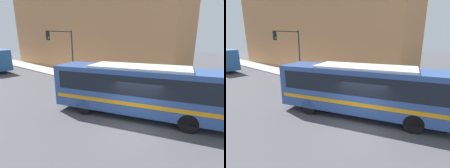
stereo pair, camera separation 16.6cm
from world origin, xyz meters
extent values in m
plane|color=#47474C|center=(0.00, 0.00, 0.00)|extent=(120.00, 120.00, 0.00)
cube|color=#B7B2A8|center=(6.15, 20.00, 0.09)|extent=(3.30, 70.00, 0.17)
cube|color=#B27A4C|center=(10.80, 17.08, 5.95)|extent=(6.00, 32.17, 11.90)
cube|color=#2D4C8C|center=(1.35, 0.70, 1.80)|extent=(5.77, 11.11, 2.69)
cube|color=black|center=(1.35, 0.70, 2.28)|extent=(5.53, 10.30, 1.13)
cube|color=orange|center=(1.35, 0.70, 1.20)|extent=(5.67, 10.71, 0.24)
cube|color=silver|center=(1.35, 0.70, 3.19)|extent=(4.02, 6.40, 0.16)
cylinder|color=black|center=(1.29, 4.25, 0.53)|extent=(0.60, 1.10, 1.06)
cylinder|color=black|center=(-0.74, 3.57, 0.53)|extent=(0.60, 1.10, 1.06)
cylinder|color=black|center=(3.32, -1.80, 0.53)|extent=(0.60, 1.10, 1.06)
cylinder|color=black|center=(1.29, -2.48, 0.53)|extent=(0.60, 1.10, 1.06)
cylinder|color=#999999|center=(5.10, 3.04, 0.43)|extent=(0.24, 0.24, 0.51)
sphere|color=#999999|center=(5.10, 3.04, 0.75)|extent=(0.23, 0.23, 0.23)
cylinder|color=#999999|center=(5.10, 2.91, 0.45)|extent=(0.11, 0.14, 0.11)
cylinder|color=#2D2D2D|center=(5.25, 12.31, 2.95)|extent=(0.16, 0.16, 5.56)
cylinder|color=#2D2D2D|center=(3.65, 12.31, 5.58)|extent=(3.20, 0.11, 0.11)
cube|color=black|center=(2.25, 12.31, 5.13)|extent=(0.30, 0.24, 0.90)
sphere|color=#19D83F|center=(2.25, 12.17, 4.91)|extent=(0.18, 0.18, 0.18)
cylinder|color=#2D2D2D|center=(5.10, 7.28, 0.74)|extent=(0.06, 0.06, 1.14)
cylinder|color=#4C4C51|center=(5.10, 7.28, 1.42)|extent=(0.14, 0.14, 0.22)
cylinder|color=#23283D|center=(6.14, 7.68, 0.61)|extent=(0.28, 0.28, 0.88)
cylinder|color=#B22D33|center=(6.14, 7.68, 1.41)|extent=(0.34, 0.34, 0.73)
sphere|color=tan|center=(6.14, 7.68, 1.90)|extent=(0.24, 0.24, 0.24)
cylinder|color=#47382D|center=(6.43, 6.48, 0.55)|extent=(0.28, 0.28, 0.76)
cylinder|color=#2659A5|center=(6.43, 6.48, 1.25)|extent=(0.34, 0.34, 0.63)
sphere|color=tan|center=(6.43, 6.48, 1.66)|extent=(0.21, 0.21, 0.21)
camera|label=1|loc=(-7.74, -4.81, 4.93)|focal=28.00mm
camera|label=2|loc=(-7.63, -4.94, 4.93)|focal=28.00mm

